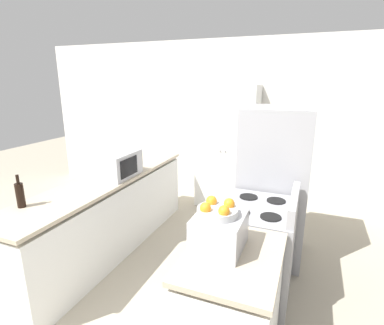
{
  "coord_description": "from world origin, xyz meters",
  "views": [
    {
      "loc": [
        1.26,
        -1.16,
        1.98
      ],
      "look_at": [
        0.0,
        1.96,
        1.05
      ],
      "focal_mm": 28.0,
      "sensor_mm": 36.0,
      "label": 1
    }
  ],
  "objects_px": {
    "refrigerator": "(274,184)",
    "fruit_bowl": "(217,210)",
    "stove": "(256,251)",
    "wine_bottle": "(20,195)",
    "pantry_cabinet": "(227,147)",
    "toaster_oven": "(219,232)",
    "microwave": "(118,164)"
  },
  "relations": [
    {
      "from": "refrigerator",
      "to": "fruit_bowl",
      "type": "distance_m",
      "value": 1.6
    },
    {
      "from": "stove",
      "to": "wine_bottle",
      "type": "distance_m",
      "value": 2.17
    },
    {
      "from": "pantry_cabinet",
      "to": "fruit_bowl",
      "type": "height_order",
      "value": "pantry_cabinet"
    },
    {
      "from": "toaster_oven",
      "to": "fruit_bowl",
      "type": "xyz_separation_m",
      "value": [
        -0.01,
        -0.0,
        0.15
      ]
    },
    {
      "from": "pantry_cabinet",
      "to": "refrigerator",
      "type": "xyz_separation_m",
      "value": [
        0.88,
        -1.18,
        -0.1
      ]
    },
    {
      "from": "pantry_cabinet",
      "to": "toaster_oven",
      "type": "distance_m",
      "value": 2.83
    },
    {
      "from": "stove",
      "to": "microwave",
      "type": "height_order",
      "value": "microwave"
    },
    {
      "from": "toaster_oven",
      "to": "fruit_bowl",
      "type": "bearing_deg",
      "value": -164.15
    },
    {
      "from": "wine_bottle",
      "to": "toaster_oven",
      "type": "relative_size",
      "value": 0.82
    },
    {
      "from": "stove",
      "to": "wine_bottle",
      "type": "bearing_deg",
      "value": -157.91
    },
    {
      "from": "stove",
      "to": "microwave",
      "type": "xyz_separation_m",
      "value": [
        -1.67,
        0.26,
        0.58
      ]
    },
    {
      "from": "stove",
      "to": "fruit_bowl",
      "type": "height_order",
      "value": "fruit_bowl"
    },
    {
      "from": "wine_bottle",
      "to": "fruit_bowl",
      "type": "distance_m",
      "value": 1.8
    },
    {
      "from": "microwave",
      "to": "pantry_cabinet",
      "type": "bearing_deg",
      "value": 64.0
    },
    {
      "from": "wine_bottle",
      "to": "fruit_bowl",
      "type": "xyz_separation_m",
      "value": [
        1.79,
        0.01,
        0.16
      ]
    },
    {
      "from": "microwave",
      "to": "wine_bottle",
      "type": "relative_size",
      "value": 1.74
    },
    {
      "from": "microwave",
      "to": "toaster_oven",
      "type": "relative_size",
      "value": 1.43
    },
    {
      "from": "refrigerator",
      "to": "stove",
      "type": "bearing_deg",
      "value": -92.78
    },
    {
      "from": "microwave",
      "to": "fruit_bowl",
      "type": "xyz_separation_m",
      "value": [
        1.52,
        -1.04,
        0.13
      ]
    },
    {
      "from": "microwave",
      "to": "fruit_bowl",
      "type": "height_order",
      "value": "fruit_bowl"
    },
    {
      "from": "microwave",
      "to": "wine_bottle",
      "type": "xyz_separation_m",
      "value": [
        -0.27,
        -1.05,
        -0.03
      ]
    },
    {
      "from": "wine_bottle",
      "to": "fruit_bowl",
      "type": "bearing_deg",
      "value": 0.46
    },
    {
      "from": "pantry_cabinet",
      "to": "wine_bottle",
      "type": "xyz_separation_m",
      "value": [
        -1.1,
        -2.75,
        0.06
      ]
    },
    {
      "from": "wine_bottle",
      "to": "pantry_cabinet",
      "type": "bearing_deg",
      "value": 68.22
    },
    {
      "from": "pantry_cabinet",
      "to": "microwave",
      "type": "xyz_separation_m",
      "value": [
        -0.83,
        -1.7,
        0.08
      ]
    },
    {
      "from": "pantry_cabinet",
      "to": "toaster_oven",
      "type": "xyz_separation_m",
      "value": [
        0.7,
        -2.74,
        0.06
      ]
    },
    {
      "from": "fruit_bowl",
      "to": "microwave",
      "type": "bearing_deg",
      "value": 145.72
    },
    {
      "from": "microwave",
      "to": "fruit_bowl",
      "type": "bearing_deg",
      "value": -34.28
    },
    {
      "from": "pantry_cabinet",
      "to": "wine_bottle",
      "type": "bearing_deg",
      "value": -111.78
    },
    {
      "from": "pantry_cabinet",
      "to": "fruit_bowl",
      "type": "distance_m",
      "value": 2.83
    },
    {
      "from": "microwave",
      "to": "toaster_oven",
      "type": "bearing_deg",
      "value": -33.93
    },
    {
      "from": "microwave",
      "to": "refrigerator",
      "type": "bearing_deg",
      "value": 16.99
    }
  ]
}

